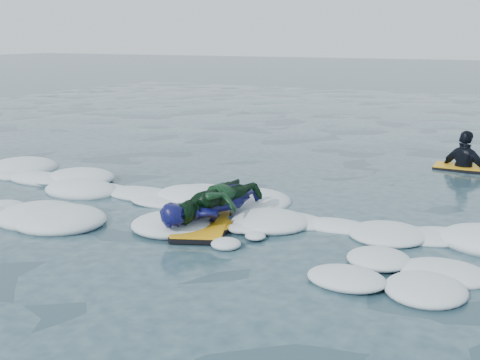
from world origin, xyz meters
name	(u,v)px	position (x,y,z in m)	size (l,w,h in m)	color
ground	(148,240)	(0.00, 0.00, 0.00)	(120.00, 120.00, 0.00)	#162735
foam_band	(193,217)	(0.00, 1.03, 0.00)	(12.00, 3.10, 0.30)	silver
prone_woman_unit	(210,207)	(0.38, 0.85, 0.24)	(1.04, 1.83, 0.46)	black
prone_child_unit	(218,205)	(0.50, 0.84, 0.28)	(0.93, 1.48, 0.54)	black
waiting_rider_unit	(464,173)	(2.90, 5.74, -0.05)	(1.06, 0.68, 1.58)	black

